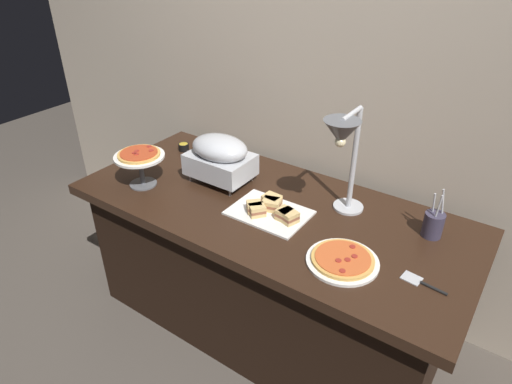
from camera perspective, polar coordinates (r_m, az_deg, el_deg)
name	(u,v)px	position (r m, az deg, el deg)	size (l,w,h in m)	color
ground_plane	(267,320)	(2.61, 1.41, -15.98)	(8.00, 8.00, 0.00)	#4C443D
back_wall	(325,87)	(2.33, 8.78, 13.00)	(4.40, 0.04, 2.40)	#B7A893
buffet_table	(268,267)	(2.34, 1.53, -9.51)	(1.90, 0.84, 0.76)	black
chafing_dish	(220,156)	(2.26, -4.59, 4.55)	(0.32, 0.23, 0.25)	#B7BABF
heat_lamp	(343,142)	(1.85, 11.05, 6.25)	(0.15, 0.32, 0.50)	#B7BABF
pizza_plate_front	(343,260)	(1.80, 10.94, -8.48)	(0.29, 0.29, 0.03)	white
pizza_plate_center	(140,159)	(2.29, -14.56, 4.11)	(0.25, 0.25, 0.18)	#595B60
sandwich_platter	(271,210)	(2.04, 1.90, -2.31)	(0.35, 0.26, 0.06)	white
sauce_cup_near	(184,147)	(2.67, -9.17, 5.69)	(0.06, 0.06, 0.04)	black
utensil_holder	(433,224)	(2.03, 21.59, -3.83)	(0.08, 0.08, 0.22)	#383347
serving_spatula	(422,283)	(1.80, 20.34, -10.79)	(0.17, 0.06, 0.01)	#B7BABF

